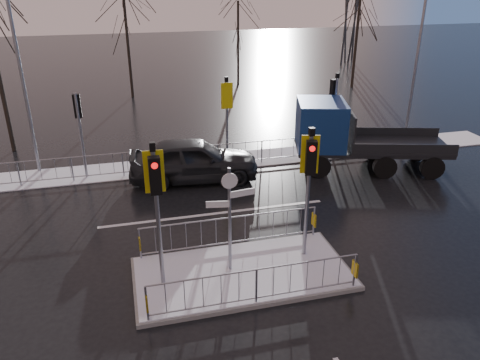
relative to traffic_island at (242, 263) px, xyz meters
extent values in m
plane|color=black|center=(0.01, -0.01, -0.39)|extent=(120.00, 120.00, 0.00)
cube|color=white|center=(0.01, 8.59, -0.37)|extent=(30.00, 2.00, 0.04)
cube|color=silver|center=(0.01, 3.79, -0.39)|extent=(8.00, 0.15, 0.01)
cube|color=slate|center=(0.01, -0.01, -0.33)|extent=(6.00, 3.00, 0.12)
cube|color=white|center=(0.01, -0.01, -0.26)|extent=(5.85, 2.85, 0.03)
cube|color=gold|center=(-2.69, -1.39, 0.28)|extent=(0.05, 0.28, 0.42)
cube|color=gold|center=(2.71, -1.39, 0.28)|extent=(0.05, 0.28, 0.42)
cube|color=gold|center=(-2.69, 1.37, 0.28)|extent=(0.05, 0.28, 0.42)
cube|color=gold|center=(2.71, 1.37, 0.28)|extent=(0.05, 0.28, 0.42)
cylinder|color=gray|center=(-2.19, -0.01, 1.63)|extent=(0.11, 0.11, 3.80)
cube|color=black|center=(-2.19, -0.19, 2.98)|extent=(0.28, 0.22, 0.95)
cylinder|color=red|center=(-2.19, -0.30, 3.28)|extent=(0.16, 0.04, 0.16)
cube|color=#D7C30C|center=(-2.19, 0.06, 2.98)|extent=(0.50, 0.03, 1.10)
cube|color=black|center=(-2.19, -0.01, 3.65)|extent=(0.14, 0.14, 0.22)
cylinder|color=gray|center=(2.01, 0.39, 1.58)|extent=(0.11, 0.11, 3.70)
cube|color=black|center=(1.96, 0.22, 2.88)|extent=(0.33, 0.28, 0.95)
cylinder|color=red|center=(1.94, 0.11, 3.18)|extent=(0.16, 0.08, 0.16)
cube|color=#D7C30C|center=(2.03, 0.46, 2.88)|extent=(0.49, 0.16, 1.10)
cube|color=black|center=(2.01, 0.39, 3.55)|extent=(0.14, 0.14, 0.22)
cylinder|color=gray|center=(-0.29, 0.19, 1.28)|extent=(0.09, 0.09, 3.10)
cube|color=silver|center=(0.06, 0.19, 2.08)|extent=(0.70, 0.14, 0.18)
cube|color=silver|center=(-0.61, 0.19, 1.83)|extent=(0.62, 0.15, 0.18)
cylinder|color=silver|center=(-0.29, 0.16, 2.48)|extent=(0.44, 0.03, 0.44)
cylinder|color=gray|center=(-4.49, 8.29, 1.40)|extent=(0.11, 0.11, 3.50)
cube|color=black|center=(-4.49, 8.47, 2.60)|extent=(0.28, 0.22, 0.95)
cylinder|color=red|center=(-4.49, 8.58, 2.90)|extent=(0.16, 0.04, 0.16)
cylinder|color=gray|center=(1.51, 8.29, 1.45)|extent=(0.11, 0.11, 3.60)
cube|color=black|center=(1.51, 8.47, 2.70)|extent=(0.28, 0.22, 0.95)
cylinder|color=red|center=(1.51, 8.58, 3.00)|extent=(0.16, 0.04, 0.16)
cube|color=#D7C30C|center=(1.51, 8.22, 2.70)|extent=(0.50, 0.03, 1.10)
cube|color=black|center=(1.51, 8.29, 3.37)|extent=(0.14, 0.14, 0.22)
cylinder|color=gray|center=(6.51, 8.29, 1.40)|extent=(0.11, 0.11, 3.50)
cube|color=black|center=(6.46, 8.46, 2.60)|extent=(0.33, 0.28, 0.95)
cylinder|color=red|center=(6.44, 8.57, 2.90)|extent=(0.16, 0.08, 0.16)
cube|color=black|center=(6.51, 8.29, 3.27)|extent=(0.14, 0.14, 0.22)
imported|color=black|center=(-0.19, 6.91, 0.49)|extent=(5.34, 2.59, 1.76)
cylinder|color=black|center=(4.84, 5.90, 0.09)|extent=(1.01, 0.55, 0.96)
cylinder|color=black|center=(5.41, 7.84, 0.09)|extent=(1.01, 0.55, 0.96)
cylinder|color=black|center=(7.43, 5.14, 0.09)|extent=(1.01, 0.55, 0.96)
cylinder|color=black|center=(8.00, 7.08, 0.09)|extent=(1.01, 0.55, 0.96)
cylinder|color=black|center=(9.28, 4.59, 0.09)|extent=(1.01, 0.55, 0.96)
cylinder|color=black|center=(9.85, 6.54, 0.09)|extent=(1.01, 0.55, 0.96)
cube|color=black|center=(7.34, 6.22, 0.55)|extent=(6.73, 3.92, 0.15)
cube|color=navy|center=(5.22, 6.84, 1.59)|extent=(2.50, 2.76, 1.93)
cube|color=black|center=(6.11, 6.58, 1.98)|extent=(0.58, 1.86, 1.06)
cube|color=#2D3033|center=(4.66, 7.00, 0.52)|extent=(0.73, 2.16, 0.34)
cube|color=black|center=(8.36, 5.92, 0.69)|extent=(4.72, 3.41, 0.12)
cube|color=black|center=(6.37, 6.50, 1.46)|extent=(0.72, 2.24, 1.45)
cylinder|color=black|center=(-1.99, 21.99, 3.06)|extent=(0.19, 0.19, 6.90)
cylinder|color=black|center=(6.01, 23.99, 2.60)|extent=(0.16, 0.16, 5.98)
cylinder|color=black|center=(14.01, 20.99, 3.29)|extent=(0.20, 0.20, 7.36)
cylinder|color=gray|center=(10.51, 8.49, 3.61)|extent=(0.14, 0.14, 8.00)
cylinder|color=gray|center=(-6.49, 9.49, 3.71)|extent=(0.14, 0.14, 8.20)
camera|label=1|loc=(-2.78, -10.57, 7.39)|focal=35.00mm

